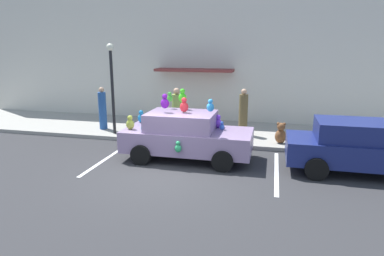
% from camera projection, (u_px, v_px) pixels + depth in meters
% --- Properties ---
extents(ground_plane, '(60.00, 60.00, 0.00)m').
position_uv_depth(ground_plane, '(162.00, 174.00, 9.81)').
color(ground_plane, '#2D2D30').
extents(sidewalk, '(24.00, 4.00, 0.15)m').
position_uv_depth(sidewalk, '(199.00, 131.00, 14.52)').
color(sidewalk, gray).
rests_on(sidewalk, ground).
extents(storefront_building, '(24.00, 1.25, 6.40)m').
position_uv_depth(storefront_building, '(209.00, 55.00, 15.81)').
color(storefront_building, beige).
rests_on(storefront_building, ground).
extents(parking_stripe_front, '(0.12, 3.60, 0.01)m').
position_uv_depth(parking_stripe_front, '(277.00, 171.00, 10.02)').
color(parking_stripe_front, silver).
rests_on(parking_stripe_front, ground).
extents(parking_stripe_rear, '(0.12, 3.60, 0.01)m').
position_uv_depth(parking_stripe_rear, '(108.00, 158.00, 11.27)').
color(parking_stripe_rear, silver).
rests_on(parking_stripe_rear, ground).
extents(plush_covered_car, '(4.15, 2.06, 2.24)m').
position_uv_depth(plush_covered_car, '(186.00, 135.00, 11.01)').
color(plush_covered_car, gray).
rests_on(plush_covered_car, ground).
extents(parked_sedan_behind, '(4.24, 1.94, 1.54)m').
position_uv_depth(parked_sedan_behind, '(360.00, 147.00, 9.75)').
color(parked_sedan_behind, navy).
rests_on(parked_sedan_behind, ground).
extents(teddy_bear_on_sidewalk, '(0.41, 0.34, 0.78)m').
position_uv_depth(teddy_bear_on_sidewalk, '(281.00, 134.00, 12.33)').
color(teddy_bear_on_sidewalk, brown).
rests_on(teddy_bear_on_sidewalk, sidewalk).
extents(street_lamp_post, '(0.28, 0.28, 3.58)m').
position_uv_depth(street_lamp_post, '(112.00, 79.00, 13.29)').
color(street_lamp_post, black).
rests_on(street_lamp_post, sidewalk).
extents(pedestrian_near_shopfront, '(0.39, 0.39, 1.81)m').
position_uv_depth(pedestrian_near_shopfront, '(177.00, 112.00, 13.98)').
color(pedestrian_near_shopfront, olive).
rests_on(pedestrian_near_shopfront, sidewalk).
extents(pedestrian_walking_past, '(0.35, 0.35, 1.85)m').
position_uv_depth(pedestrian_walking_past, '(243.00, 114.00, 13.44)').
color(pedestrian_walking_past, brown).
rests_on(pedestrian_walking_past, sidewalk).
extents(pedestrian_by_lamp, '(0.33, 0.33, 1.80)m').
position_uv_depth(pedestrian_by_lamp, '(103.00, 110.00, 14.38)').
color(pedestrian_by_lamp, '#244D91').
rests_on(pedestrian_by_lamp, sidewalk).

